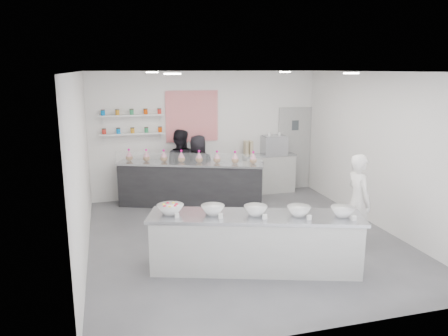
% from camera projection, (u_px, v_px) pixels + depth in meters
% --- Properties ---
extents(floor, '(6.00, 6.00, 0.00)m').
position_uv_depth(floor, '(244.00, 238.00, 8.03)').
color(floor, '#515156').
rests_on(floor, ground).
extents(ceiling, '(6.00, 6.00, 0.00)m').
position_uv_depth(ceiling, '(246.00, 72.00, 7.36)').
color(ceiling, white).
rests_on(ceiling, floor).
extents(back_wall, '(5.50, 0.00, 5.50)m').
position_uv_depth(back_wall, '(206.00, 134.00, 10.52)').
color(back_wall, white).
rests_on(back_wall, floor).
extents(left_wall, '(0.00, 6.00, 6.00)m').
position_uv_depth(left_wall, '(82.00, 168.00, 6.99)').
color(left_wall, white).
rests_on(left_wall, floor).
extents(right_wall, '(0.00, 6.00, 6.00)m').
position_uv_depth(right_wall, '(380.00, 151.00, 8.41)').
color(right_wall, white).
rests_on(right_wall, floor).
extents(back_door, '(0.88, 0.04, 2.10)m').
position_uv_depth(back_door, '(294.00, 148.00, 11.18)').
color(back_door, '#9A9A98').
rests_on(back_door, floor).
extents(pattern_panel, '(1.25, 0.03, 1.20)m').
position_uv_depth(pattern_panel, '(192.00, 116.00, 10.30)').
color(pattern_panel, red).
rests_on(pattern_panel, back_wall).
extents(jar_shelf_lower, '(1.45, 0.22, 0.04)m').
position_uv_depth(jar_shelf_lower, '(133.00, 134.00, 9.95)').
color(jar_shelf_lower, silver).
rests_on(jar_shelf_lower, back_wall).
extents(jar_shelf_upper, '(1.45, 0.22, 0.04)m').
position_uv_depth(jar_shelf_upper, '(132.00, 115.00, 9.86)').
color(jar_shelf_upper, silver).
rests_on(jar_shelf_upper, back_wall).
extents(preserve_jars, '(1.45, 0.10, 0.56)m').
position_uv_depth(preserve_jars, '(132.00, 122.00, 9.87)').
color(preserve_jars, red).
rests_on(preserve_jars, jar_shelf_lower).
extents(downlight_0, '(0.24, 0.24, 0.02)m').
position_uv_depth(downlight_0, '(172.00, 74.00, 6.07)').
color(downlight_0, white).
rests_on(downlight_0, ceiling).
extents(downlight_1, '(0.24, 0.24, 0.02)m').
position_uv_depth(downlight_1, '(351.00, 73.00, 6.79)').
color(downlight_1, white).
rests_on(downlight_1, ceiling).
extents(downlight_2, '(0.24, 0.24, 0.02)m').
position_uv_depth(downlight_2, '(152.00, 72.00, 8.51)').
color(downlight_2, white).
rests_on(downlight_2, ceiling).
extents(downlight_3, '(0.24, 0.24, 0.02)m').
position_uv_depth(downlight_3, '(285.00, 72.00, 9.23)').
color(downlight_3, white).
rests_on(downlight_3, ceiling).
extents(prep_counter, '(3.32, 1.70, 0.89)m').
position_uv_depth(prep_counter, '(255.00, 242.00, 6.70)').
color(prep_counter, beige).
rests_on(prep_counter, floor).
extents(back_bar, '(3.24, 1.76, 1.01)m').
position_uv_depth(back_bar, '(191.00, 184.00, 9.82)').
color(back_bar, black).
rests_on(back_bar, floor).
extents(sneeze_guard, '(2.99, 1.20, 0.28)m').
position_uv_depth(sneeze_guard, '(188.00, 159.00, 9.40)').
color(sneeze_guard, white).
rests_on(sneeze_guard, back_bar).
extents(espresso_ledge, '(1.31, 0.42, 0.97)m').
position_uv_depth(espresso_ledge, '(269.00, 173.00, 10.94)').
color(espresso_ledge, beige).
rests_on(espresso_ledge, floor).
extents(espresso_machine, '(0.59, 0.41, 0.45)m').
position_uv_depth(espresso_machine, '(274.00, 145.00, 10.81)').
color(espresso_machine, '#93969E').
rests_on(espresso_machine, espresso_ledge).
extents(cup_stacks, '(0.24, 0.24, 0.36)m').
position_uv_depth(cup_stacks, '(248.00, 148.00, 10.65)').
color(cup_stacks, tan).
rests_on(cup_stacks, espresso_ledge).
extents(prep_bowls, '(2.96, 1.35, 0.14)m').
position_uv_depth(prep_bowls, '(256.00, 211.00, 6.59)').
color(prep_bowls, white).
rests_on(prep_bowls, prep_counter).
extents(label_cards, '(2.66, 0.04, 0.07)m').
position_uv_depth(label_cards, '(277.00, 222.00, 6.19)').
color(label_cards, white).
rests_on(label_cards, prep_counter).
extents(cookie_bags, '(2.81, 1.24, 0.28)m').
position_uv_depth(cookie_bags, '(190.00, 156.00, 9.68)').
color(cookie_bags, pink).
rests_on(cookie_bags, back_bar).
extents(woman_prep, '(0.41, 0.61, 1.65)m').
position_uv_depth(woman_prep, '(358.00, 201.00, 7.49)').
color(woman_prep, white).
rests_on(woman_prep, floor).
extents(staff_left, '(1.01, 0.90, 1.70)m').
position_uv_depth(staff_left, '(180.00, 166.00, 10.10)').
color(staff_left, black).
rests_on(staff_left, floor).
extents(staff_right, '(0.89, 0.72, 1.57)m').
position_uv_depth(staff_right, '(198.00, 168.00, 10.13)').
color(staff_right, black).
rests_on(staff_right, floor).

